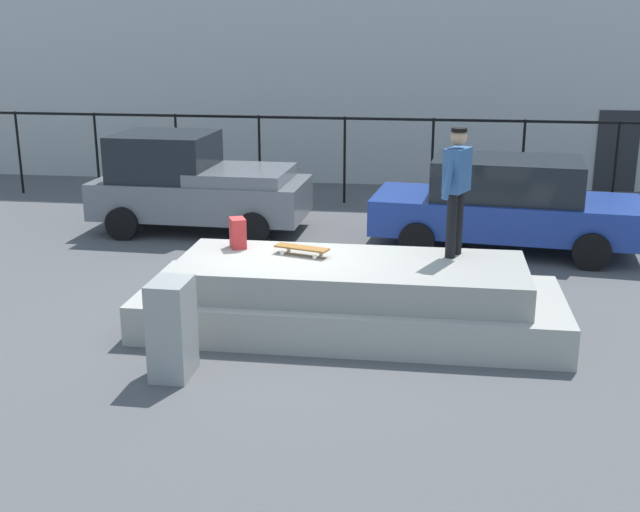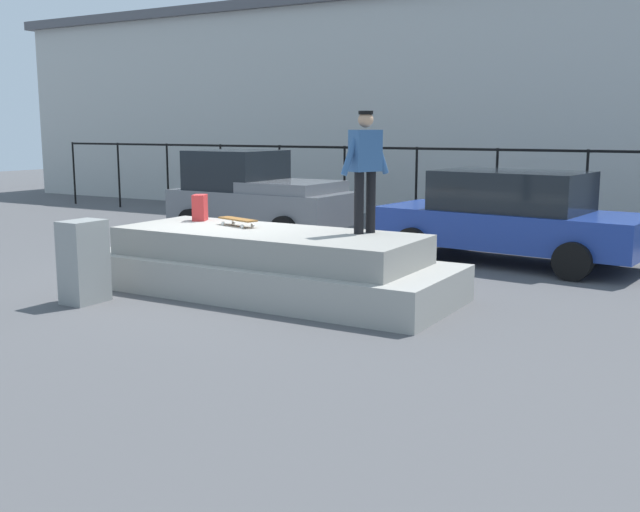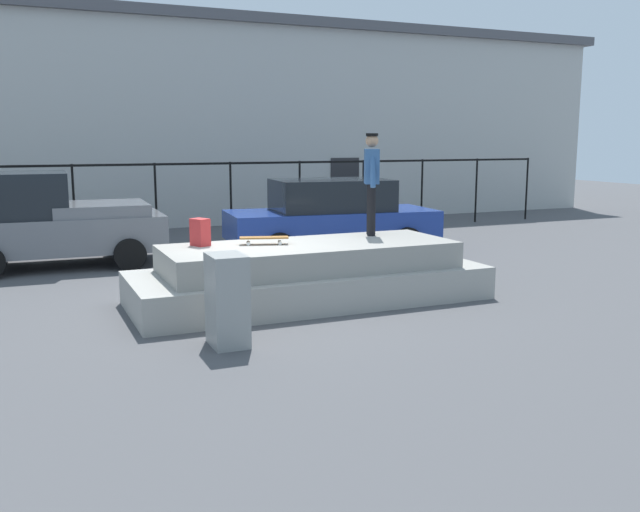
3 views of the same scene
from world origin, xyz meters
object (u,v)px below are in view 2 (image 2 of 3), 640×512
Objects in this scene: car_blue_sedan_mid at (511,216)px; car_grey_pickup_near at (257,194)px; skateboard at (238,220)px; backpack at (200,208)px; utility_box at (84,262)px; skateboarder at (365,163)px.

car_grey_pickup_near is at bearing 174.73° from car_blue_sedan_mid.
skateboard is 1.85× the size of backpack.
car_blue_sedan_mid is at bearing -5.27° from car_grey_pickup_near.
car_blue_sedan_mid is at bearing -70.45° from backpack.
backpack is 4.91m from car_grey_pickup_near.
utility_box is (-0.24, -2.30, -0.57)m from backpack.
backpack reaches higher than utility_box.
skateboarder is 2.28m from skateboard.
skateboarder is 4.24m from utility_box.
car_grey_pickup_near is (-2.97, 4.74, -0.09)m from skateboard.
skateboarder is at bearing 35.98° from utility_box.
car_blue_sedan_mid is at bearing 53.49° from skateboard.
skateboarder is at bearing -113.92° from backpack.
car_grey_pickup_near is 0.85× the size of car_blue_sedan_mid.
utility_box reaches higher than skateboard.
car_grey_pickup_near reaches higher than skateboard.
backpack is at bearing -65.86° from car_grey_pickup_near.
car_blue_sedan_mid is (4.05, 3.91, -0.30)m from backpack.
skateboarder is 1.49× the size of utility_box.
skateboarder is 2.20× the size of skateboard.
backpack is (-0.96, 0.26, 0.11)m from skateboard.
skateboarder is 3.13m from backpack.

